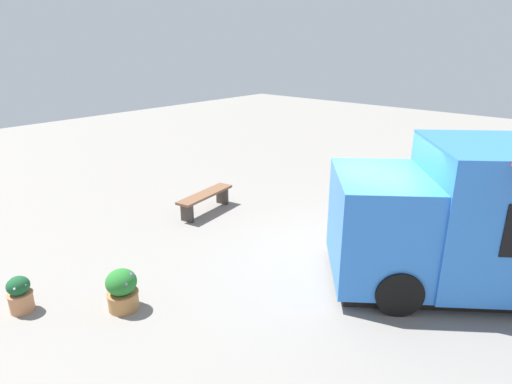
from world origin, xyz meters
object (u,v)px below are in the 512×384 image
at_px(food_truck, 491,221).
at_px(plaza_bench, 205,198).
at_px(planter_flowering_far, 20,294).
at_px(person_customer, 397,184).
at_px(planter_flowering_near, 122,290).

xyz_separation_m(food_truck, plaza_bench, (-6.19, -0.87, -0.83)).
xyz_separation_m(food_truck, planter_flowering_far, (-5.25, -5.68, -0.91)).
distance_m(food_truck, plaza_bench, 6.30).
distance_m(person_customer, planter_flowering_near, 8.10).
bearing_deg(person_customer, planter_flowering_far, -103.07).
xyz_separation_m(planter_flowering_near, planter_flowering_far, (-1.17, -1.11, -0.04)).
relative_size(planter_flowering_far, plaza_bench, 0.33).
height_order(person_customer, plaza_bench, person_customer).
bearing_deg(plaza_bench, food_truck, 8.00).
bearing_deg(planter_flowering_near, person_customer, 83.20).
height_order(person_customer, planter_flowering_far, person_customer).
height_order(person_customer, planter_flowering_near, person_customer).
xyz_separation_m(planter_flowering_far, plaza_bench, (-0.93, 4.81, 0.08)).
height_order(planter_flowering_near, plaza_bench, planter_flowering_near).
height_order(food_truck, plaza_bench, food_truck).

